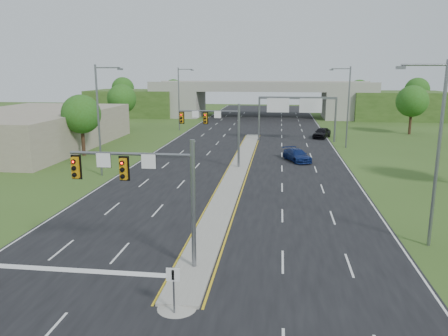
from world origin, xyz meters
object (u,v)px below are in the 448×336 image
overpass (261,102)px  sign_gantry (296,106)px  signal_mast_near (150,183)px  car_far_c (322,133)px  car_far_b (297,155)px  keep_right_sign (173,283)px  signal_mast_far (218,125)px

overpass → sign_gantry: bearing=-79.2°
signal_mast_near → car_far_c: size_ratio=1.45×
signal_mast_near → overpass: (2.26, 80.07, -1.17)m
sign_gantry → car_far_b: sign_gantry is taller
signal_mast_near → sign_gantry: 45.88m
signal_mast_near → car_far_b: bearing=73.7°
keep_right_sign → car_far_c: size_ratio=0.45×
signal_mast_near → keep_right_sign: (2.26, -4.45, -3.21)m
keep_right_sign → overpass: (0.00, 84.53, 2.04)m
sign_gantry → car_far_c: 7.31m
signal_mast_far → car_far_b: size_ratio=1.43×
car_far_b → overpass: bearing=74.5°
signal_mast_far → overpass: bearing=87.6°
car_far_b → keep_right_sign: bearing=-123.5°
overpass → car_far_c: size_ratio=16.54×
car_far_c → signal_mast_near: bearing=-84.1°
overpass → signal_mast_far: bearing=-92.4°
sign_gantry → car_far_c: size_ratio=2.39×
signal_mast_near → car_far_b: signal_mast_near is taller
car_far_b → sign_gantry: bearing=66.3°
signal_mast_near → car_far_b: 31.32m
car_far_b → signal_mast_near: bearing=-129.1°
sign_gantry → keep_right_sign: bearing=-97.7°
sign_gantry → overpass: bearing=100.8°
car_far_b → car_far_c: size_ratio=1.01×
overpass → car_far_b: 50.75m
signal_mast_near → sign_gantry: (8.95, 44.99, 0.51)m
keep_right_sign → car_far_b: size_ratio=0.45×
signal_mast_near → overpass: 80.11m
car_far_b → car_far_c: (4.55, 19.11, 0.11)m
signal_mast_far → car_far_b: bearing=28.9°
sign_gantry → car_far_b: 15.83m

